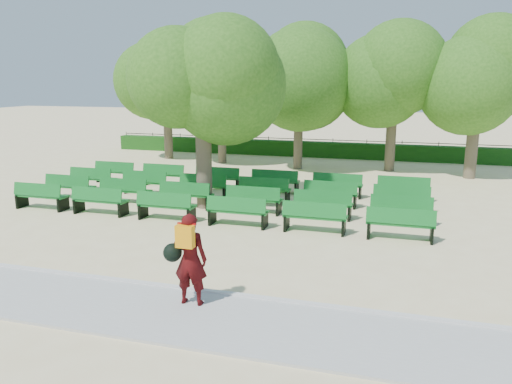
% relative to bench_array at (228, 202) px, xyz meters
% --- Properties ---
extents(ground, '(120.00, 120.00, 0.00)m').
position_rel_bench_array_xyz_m(ground, '(1.08, -1.37, -0.10)').
color(ground, beige).
extents(paving, '(30.00, 2.20, 0.06)m').
position_rel_bench_array_xyz_m(paving, '(1.08, -8.77, -0.07)').
color(paving, '#B4B4AF').
rests_on(paving, ground).
extents(curb, '(30.00, 0.12, 0.10)m').
position_rel_bench_array_xyz_m(curb, '(1.08, -7.62, -0.05)').
color(curb, silver).
rests_on(curb, ground).
extents(hedge, '(26.00, 0.70, 0.90)m').
position_rel_bench_array_xyz_m(hedge, '(1.08, 12.63, 0.35)').
color(hedge, '#184C13').
rests_on(hedge, ground).
extents(fence, '(26.00, 0.10, 1.02)m').
position_rel_bench_array_xyz_m(fence, '(1.08, 13.03, -0.10)').
color(fence, black).
rests_on(fence, ground).
extents(tree_line, '(21.80, 6.80, 7.04)m').
position_rel_bench_array_xyz_m(tree_line, '(1.08, 8.63, -0.10)').
color(tree_line, '#376C1D').
rests_on(tree_line, ground).
extents(bench_array, '(1.95, 0.69, 1.21)m').
position_rel_bench_array_xyz_m(bench_array, '(0.00, 0.00, 0.00)').
color(bench_array, '#136E25').
rests_on(bench_array, ground).
extents(tree_among, '(4.57, 4.57, 6.67)m').
position_rel_bench_array_xyz_m(tree_among, '(-0.67, -0.59, 4.47)').
color(tree_among, brown).
rests_on(tree_among, ground).
extents(person, '(0.90, 0.55, 1.90)m').
position_rel_bench_array_xyz_m(person, '(2.12, -8.26, 0.94)').
color(person, '#3F090A').
rests_on(person, ground).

